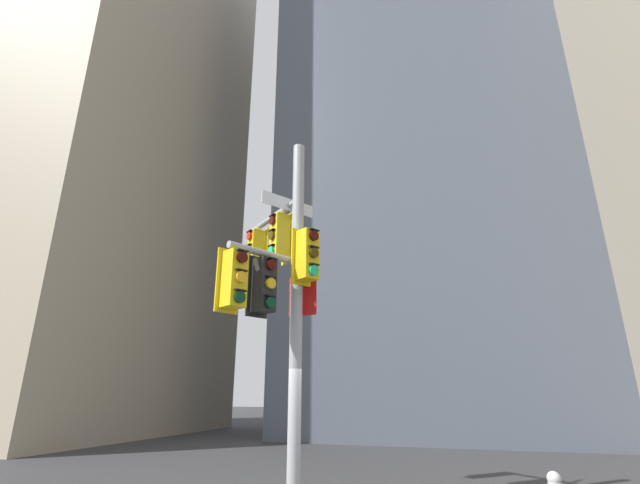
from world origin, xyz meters
TOP-DOWN VIEW (x-y plane):
  - building_tower_left at (-19.34, 11.89)m, footprint 15.32×15.32m
  - building_mid_block at (2.52, 20.32)m, footprint 16.99×16.99m
  - signal_pole_assembly at (-0.37, -0.04)m, footprint 2.32×3.12m

SIDE VIEW (x-z plane):
  - signal_pole_assembly at x=-0.37m, z-range 0.62..7.82m
  - building_mid_block at x=2.52m, z-range 0.00..36.76m
  - building_tower_left at x=-19.34m, z-range 0.00..37.46m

